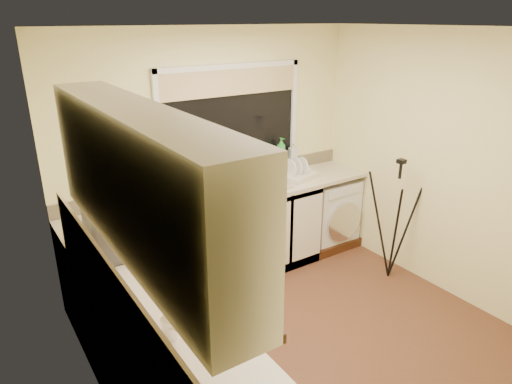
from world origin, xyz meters
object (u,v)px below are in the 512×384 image
(tripod, at_px, (395,220))
(microwave, at_px, (116,231))
(cup_left, at_px, (171,330))
(plant_c, at_px, (238,157))
(cup_back, at_px, (305,171))
(steel_jar, at_px, (169,328))
(soap_bottle_clear, at_px, (293,151))
(plant_b, at_px, (210,163))
(plant_d, at_px, (258,154))
(kettle, at_px, (136,240))
(dish_rack, at_px, (297,176))
(soap_bottle_green, at_px, (281,150))
(washing_machine, at_px, (327,211))
(laptop, at_px, (180,199))

(tripod, height_order, microwave, tripod)
(microwave, bearing_deg, cup_left, 176.12)
(plant_c, relative_size, cup_back, 2.03)
(cup_back, bearing_deg, steel_jar, -143.83)
(tripod, height_order, cup_left, tripod)
(soap_bottle_clear, xyz_separation_m, cup_back, (0.03, -0.18, -0.19))
(plant_b, bearing_deg, cup_back, -8.92)
(steel_jar, relative_size, microwave, 0.24)
(plant_d, height_order, cup_left, plant_d)
(kettle, bearing_deg, dish_rack, 17.67)
(tripod, height_order, soap_bottle_clear, tripod)
(steel_jar, bearing_deg, tripod, 15.53)
(soap_bottle_green, bearing_deg, dish_rack, -72.16)
(kettle, xyz_separation_m, dish_rack, (2.00, 0.64, -0.07))
(washing_machine, relative_size, kettle, 4.21)
(dish_rack, relative_size, steel_jar, 3.18)
(kettle, relative_size, dish_rack, 0.48)
(washing_machine, distance_m, dish_rack, 0.71)
(steel_jar, bearing_deg, laptop, 63.51)
(tripod, relative_size, steel_jar, 10.22)
(steel_jar, xyz_separation_m, cup_back, (2.33, 1.71, -0.01))
(washing_machine, xyz_separation_m, steel_jar, (-2.66, -1.69, 0.56))
(laptop, bearing_deg, steel_jar, -129.68)
(laptop, relative_size, tripod, 0.30)
(kettle, height_order, soap_bottle_green, soap_bottle_green)
(dish_rack, relative_size, plant_d, 1.62)
(plant_c, bearing_deg, soap_bottle_clear, -0.16)
(steel_jar, distance_m, cup_left, 0.02)
(steel_jar, xyz_separation_m, soap_bottle_green, (2.13, 1.88, 0.22))
(washing_machine, height_order, laptop, laptop)
(laptop, distance_m, soap_bottle_green, 1.32)
(microwave, bearing_deg, steel_jar, 175.75)
(soap_bottle_green, bearing_deg, plant_b, -179.71)
(plant_d, height_order, cup_back, plant_d)
(kettle, bearing_deg, soap_bottle_clear, 22.13)
(plant_c, distance_m, soap_bottle_clear, 0.71)
(dish_rack, distance_m, plant_d, 0.48)
(steel_jar, height_order, plant_d, plant_d)
(plant_c, relative_size, soap_bottle_clear, 1.47)
(kettle, height_order, cup_left, kettle)
(plant_b, relative_size, soap_bottle_green, 0.98)
(microwave, xyz_separation_m, soap_bottle_green, (2.04, 0.72, 0.14))
(washing_machine, distance_m, cup_back, 0.64)
(laptop, xyz_separation_m, plant_c, (0.75, 0.21, 0.22))
(plant_b, bearing_deg, steel_jar, -123.80)
(plant_c, xyz_separation_m, cup_back, (0.74, -0.18, -0.23))
(kettle, bearing_deg, cup_left, -100.29)
(tripod, height_order, soap_bottle_green, soap_bottle_green)
(tripod, distance_m, soap_bottle_clear, 1.31)
(tripod, height_order, cup_back, tripod)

